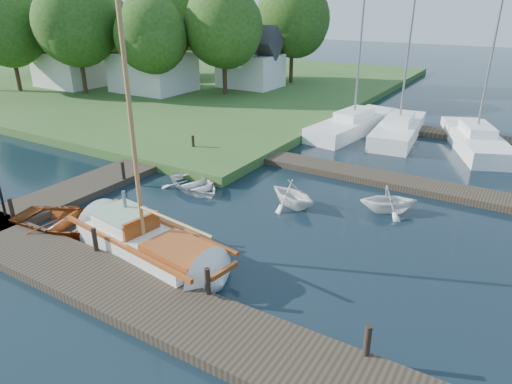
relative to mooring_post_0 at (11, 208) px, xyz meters
The scene contains 30 objects.
ground 9.04m from the mooring_post_0, 33.69° to the left, with size 160.00×160.00×0.00m, color black.
near_dock 7.59m from the mooring_post_0, ahead, with size 18.00×2.20×0.30m, color #2E251C.
left_dock 7.04m from the mooring_post_0, 94.09° to the left, with size 2.20×18.00×0.30m, color #2E251C.
far_dock 14.93m from the mooring_post_0, 50.44° to the left, with size 14.00×1.60×0.30m, color #2E251C.
shore 33.90m from the mooring_post_0, 127.21° to the left, with size 50.00×40.00×0.50m, color #345B25.
mooring_post_0 is the anchor object (origin of this frame).
mooring_post_1 4.50m from the mooring_post_0, ahead, with size 0.16×0.16×0.80m, color black.
mooring_post_2 9.00m from the mooring_post_0, ahead, with size 0.16×0.16×0.80m, color black.
mooring_post_3 13.50m from the mooring_post_0, ahead, with size 0.16×0.16×0.80m, color black.
mooring_post_4 5.02m from the mooring_post_0, 84.29° to the left, with size 0.16×0.16×0.80m, color black.
mooring_post_5 10.01m from the mooring_post_0, 87.14° to the left, with size 0.16×0.16×0.80m, color black.
sailboat 6.03m from the mooring_post_0, ahead, with size 7.35×2.91×9.83m.
dinghy 2.28m from the mooring_post_0, 21.10° to the left, with size 3.07×4.29×0.89m, color #7B350C.
tender_a 7.20m from the mooring_post_0, 60.36° to the left, with size 2.23×3.12×0.65m, color white.
tender_b 10.64m from the mooring_post_0, 40.79° to the left, with size 1.99×2.30×1.21m, color white.
tender_d 14.30m from the mooring_post_0, 36.28° to the left, with size 1.93×2.24×1.18m, color white.
marina_boat_0 20.01m from the mooring_post_0, 72.04° to the left, with size 3.28×8.69×12.09m.
marina_boat_1 21.19m from the mooring_post_0, 65.00° to the left, with size 2.93×7.77×10.39m.
marina_boat_2 23.32m from the mooring_post_0, 55.40° to the left, with size 4.90×7.86×10.70m.
house_a 24.54m from the mooring_post_0, 120.76° to the left, with size 6.30×5.00×6.29m.
house_b 28.03m from the mooring_post_0, 137.17° to the left, with size 5.77×4.50×5.79m.
house_c 27.84m from the mooring_post_0, 103.54° to the left, with size 5.25×4.00×5.28m.
tree_0 27.50m from the mooring_post_0, 146.22° to the left, with size 6.12×6.07×8.28m.
tree_1 24.33m from the mooring_post_0, 134.06° to the left, with size 6.70×6.70×9.20m.
tree_2 22.22m from the mooring_post_0, 118.86° to the left, with size 5.83×5.75×7.82m.
tree_3 24.49m from the mooring_post_0, 105.74° to the left, with size 6.41×6.38×8.74m.
tree_4 31.21m from the mooring_post_0, 118.19° to the left, with size 7.01×7.01×9.66m.
tree_5 34.00m from the mooring_post_0, 131.93° to the left, with size 6.00×5.94×8.10m.
tree_6 35.77m from the mooring_post_0, 143.55° to the left, with size 6.24×6.20×8.46m.
tree_7 31.85m from the mooring_post_0, 98.24° to the left, with size 6.83×6.83×9.38m.
Camera 1 is at (8.10, -13.26, 7.79)m, focal length 32.00 mm.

